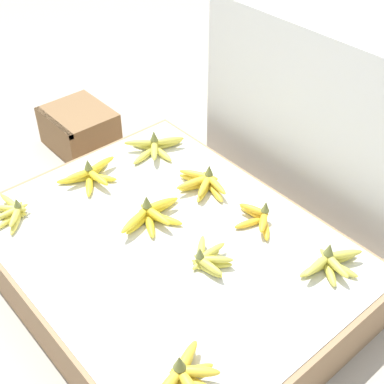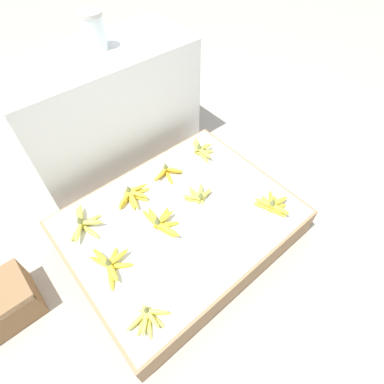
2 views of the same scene
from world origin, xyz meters
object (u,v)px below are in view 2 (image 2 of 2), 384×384
object	(u,v)px
banana_bunch_back_midright	(167,173)
glass_jar	(94,31)
banana_bunch_front_left	(148,318)
banana_bunch_middle_midleft	(161,222)
foam_tray_white	(16,71)
banana_bunch_front_right	(272,205)
banana_bunch_back_right	(201,149)
banana_bunch_middle_left	(110,264)
wooden_crate	(1,305)
banana_bunch_back_midleft	(132,195)
banana_bunch_back_left	(84,224)
banana_bunch_middle_midright	(199,195)

from	to	relation	value
banana_bunch_back_midright	glass_jar	distance (m)	0.89
banana_bunch_front_left	banana_bunch_middle_midleft	size ratio (longest dim) A/B	0.74
foam_tray_white	banana_bunch_middle_midleft	bearing A→B (deg)	-78.04
banana_bunch_front_right	banana_bunch_back_right	xyz separation A→B (m)	(-0.00, 0.61, -0.00)
banana_bunch_back_midright	foam_tray_white	world-z (taller)	foam_tray_white
banana_bunch_middle_left	glass_jar	xyz separation A→B (m)	(0.60, 0.92, 0.65)
banana_bunch_back_right	banana_bunch_front_left	bearing A→B (deg)	-143.83
wooden_crate	banana_bunch_back_midleft	bearing A→B (deg)	3.46
banana_bunch_front_right	wooden_crate	bearing A→B (deg)	159.56
banana_bunch_middle_left	banana_bunch_back_midleft	world-z (taller)	banana_bunch_middle_left
banana_bunch_front_left	banana_bunch_back_right	world-z (taller)	banana_bunch_back_right
banana_bunch_back_right	glass_jar	bearing A→B (deg)	116.06
wooden_crate	banana_bunch_middle_left	size ratio (longest dim) A/B	1.28
wooden_crate	banana_bunch_back_midleft	xyz separation A→B (m)	(0.84, 0.05, 0.14)
banana_bunch_back_midright	banana_bunch_back_right	bearing A→B (deg)	3.97
banana_bunch_front_right	banana_bunch_back_right	world-z (taller)	banana_bunch_front_right
banana_bunch_back_midright	banana_bunch_back_right	world-z (taller)	banana_bunch_back_right
banana_bunch_middle_left	banana_bunch_back_right	bearing A→B (deg)	20.21
banana_bunch_front_right	banana_bunch_back_midleft	distance (m)	0.81
banana_bunch_middle_midleft	banana_bunch_back_midright	xyz separation A→B (m)	(0.25, 0.27, -0.00)
foam_tray_white	banana_bunch_back_midleft	bearing A→B (deg)	-74.88
banana_bunch_front_left	banana_bunch_back_left	xyz separation A→B (m)	(0.02, 0.63, 0.01)
banana_bunch_front_right	banana_bunch_back_midright	xyz separation A→B (m)	(-0.30, 0.59, -0.00)
foam_tray_white	banana_bunch_back_left	bearing A→B (deg)	-101.01
banana_bunch_middle_left	foam_tray_white	world-z (taller)	foam_tray_white
wooden_crate	banana_bunch_middle_midright	world-z (taller)	banana_bunch_middle_midright
banana_bunch_middle_left	banana_bunch_back_midleft	size ratio (longest dim) A/B	1.06
banana_bunch_back_left	banana_bunch_middle_midleft	bearing A→B (deg)	-39.16
banana_bunch_middle_midleft	banana_bunch_back_midright	size ratio (longest dim) A/B	1.44
banana_bunch_middle_midright	banana_bunch_back_left	world-z (taller)	banana_bunch_back_left
banana_bunch_middle_left	banana_bunch_middle_midright	world-z (taller)	banana_bunch_middle_left
banana_bunch_back_midleft	banana_bunch_front_left	bearing A→B (deg)	-117.78
banana_bunch_middle_left	glass_jar	world-z (taller)	glass_jar
banana_bunch_back_midleft	banana_bunch_back_midright	distance (m)	0.27
banana_bunch_back_right	foam_tray_white	world-z (taller)	foam_tray_white
banana_bunch_middle_left	banana_bunch_middle_midleft	bearing A→B (deg)	5.88
banana_bunch_back_left	banana_bunch_back_midright	world-z (taller)	banana_bunch_back_left
wooden_crate	banana_bunch_front_right	bearing A→B (deg)	-20.44
banana_bunch_middle_left	banana_bunch_middle_midright	bearing A→B (deg)	4.04
banana_bunch_middle_left	banana_bunch_back_midleft	distance (m)	0.44
banana_bunch_back_midleft	wooden_crate	bearing A→B (deg)	-176.54
banana_bunch_back_right	banana_bunch_middle_left	bearing A→B (deg)	-159.79
banana_bunch_back_left	banana_bunch_back_midright	size ratio (longest dim) A/B	1.34
banana_bunch_front_right	banana_bunch_middle_left	xyz separation A→B (m)	(-0.89, 0.28, -0.00)
foam_tray_white	banana_bunch_middle_midright	bearing A→B (deg)	-62.52
banana_bunch_middle_midright	banana_bunch_back_left	distance (m)	0.66
banana_bunch_front_left	wooden_crate	bearing A→B (deg)	131.94
wooden_crate	banana_bunch_middle_midright	distance (m)	1.16
banana_bunch_middle_left	glass_jar	distance (m)	1.27
banana_bunch_back_left	glass_jar	xyz separation A→B (m)	(0.59, 0.62, 0.65)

